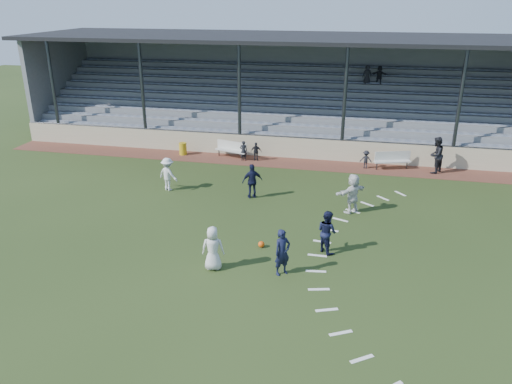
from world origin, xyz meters
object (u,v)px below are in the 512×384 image
Objects in this scene: player_white_lead at (213,248)px; official at (436,155)px; player_navy_lead at (282,252)px; trash_bin at (183,149)px; bench_left at (232,148)px; bench_right at (392,159)px; football at (261,244)px.

official reaches higher than player_white_lead.
official is at bearing 19.38° from player_navy_lead.
player_navy_lead reaches higher than player_white_lead.
player_navy_lead is at bearing 5.66° from official.
player_white_lead is at bearing -65.43° from trash_bin.
player_navy_lead is 0.84× the size of official.
player_navy_lead is at bearing -50.59° from bench_left.
bench_right is at bearing 0.10° from trash_bin.
trash_bin is 2.97× the size of football.
player_navy_lead is (-4.02, -12.28, 0.24)m from bench_right.
football is 2.16m from player_navy_lead.
bench_right is at bearing 64.17° from football.
football is 12.66m from official.
bench_left is at bearing 1.88° from trash_bin.
player_white_lead is at bearing 140.85° from player_navy_lead.
player_white_lead is (5.68, -12.43, 0.41)m from trash_bin.
official is at bearing 15.46° from bench_left.
player_navy_lead is 13.55m from official.
player_navy_lead reaches higher than trash_bin.
official is (7.29, 10.31, 0.88)m from football.
trash_bin is at bearing -76.62° from player_white_lead.
bench_left is 1.03× the size of official.
official is at bearing -24.59° from bench_right.
official is (6.20, 12.05, 0.18)m from player_navy_lead.
bench_left is 11.30m from official.
bench_right is 12.92m from player_navy_lead.
player_navy_lead reaches higher than football.
bench_left is 1.28× the size of player_white_lead.
bench_left is at bearing -58.67° from official.
bench_right is 12.09m from trash_bin.
official is at bearing 54.75° from football.
player_white_lead is (2.71, -12.53, 0.21)m from bench_left.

